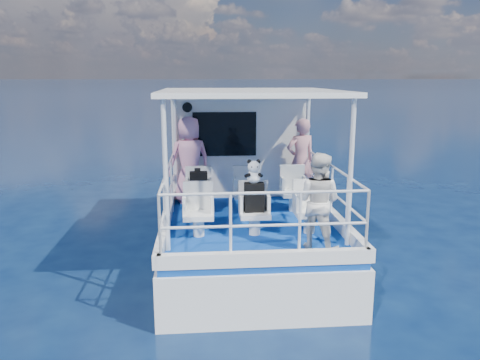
# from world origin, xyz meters

# --- Properties ---
(ground) EXTENTS (2000.00, 2000.00, 0.00)m
(ground) POSITION_xyz_m (0.00, 0.00, 0.00)
(ground) COLOR #08193D
(ground) RESTS_ON ground
(hull) EXTENTS (3.00, 7.00, 1.60)m
(hull) POSITION_xyz_m (0.00, 1.00, 0.00)
(hull) COLOR white
(hull) RESTS_ON ground
(deck) EXTENTS (2.90, 6.90, 0.10)m
(deck) POSITION_xyz_m (0.00, 1.00, 0.85)
(deck) COLOR navy
(deck) RESTS_ON hull
(cabin) EXTENTS (2.85, 2.00, 2.20)m
(cabin) POSITION_xyz_m (0.00, 2.30, 2.00)
(cabin) COLOR white
(cabin) RESTS_ON deck
(canopy) EXTENTS (3.00, 3.20, 0.08)m
(canopy) POSITION_xyz_m (0.00, -0.20, 3.14)
(canopy) COLOR white
(canopy) RESTS_ON cabin
(canopy_posts) EXTENTS (2.77, 2.97, 2.20)m
(canopy_posts) POSITION_xyz_m (0.00, -0.25, 2.00)
(canopy_posts) COLOR white
(canopy_posts) RESTS_ON deck
(railings) EXTENTS (2.84, 3.59, 1.00)m
(railings) POSITION_xyz_m (0.00, -0.58, 1.40)
(railings) COLOR white
(railings) RESTS_ON deck
(seat_port_fwd) EXTENTS (0.48, 0.46, 0.38)m
(seat_port_fwd) POSITION_xyz_m (-0.90, 0.20, 1.09)
(seat_port_fwd) COLOR silver
(seat_port_fwd) RESTS_ON deck
(seat_center_fwd) EXTENTS (0.48, 0.46, 0.38)m
(seat_center_fwd) POSITION_xyz_m (0.00, 0.20, 1.09)
(seat_center_fwd) COLOR silver
(seat_center_fwd) RESTS_ON deck
(seat_stbd_fwd) EXTENTS (0.48, 0.46, 0.38)m
(seat_stbd_fwd) POSITION_xyz_m (0.90, 0.20, 1.09)
(seat_stbd_fwd) COLOR silver
(seat_stbd_fwd) RESTS_ON deck
(seat_port_aft) EXTENTS (0.48, 0.46, 0.38)m
(seat_port_aft) POSITION_xyz_m (-0.90, -1.10, 1.09)
(seat_port_aft) COLOR silver
(seat_port_aft) RESTS_ON deck
(seat_center_aft) EXTENTS (0.48, 0.46, 0.38)m
(seat_center_aft) POSITION_xyz_m (0.00, -1.10, 1.09)
(seat_center_aft) COLOR silver
(seat_center_aft) RESTS_ON deck
(seat_stbd_aft) EXTENTS (0.48, 0.46, 0.38)m
(seat_stbd_aft) POSITION_xyz_m (0.90, -1.10, 1.09)
(seat_stbd_aft) COLOR silver
(seat_stbd_aft) RESTS_ON deck
(passenger_port_fwd) EXTENTS (0.77, 0.65, 1.74)m
(passenger_port_fwd) POSITION_xyz_m (-1.08, 1.04, 1.77)
(passenger_port_fwd) COLOR pink
(passenger_port_fwd) RESTS_ON deck
(passenger_stbd_fwd) EXTENTS (0.69, 0.54, 1.69)m
(passenger_stbd_fwd) POSITION_xyz_m (1.18, 0.96, 1.74)
(passenger_stbd_fwd) COLOR pink
(passenger_stbd_fwd) RESTS_ON deck
(passenger_stbd_aft) EXTENTS (0.88, 0.83, 1.44)m
(passenger_stbd_aft) POSITION_xyz_m (0.85, -1.80, 1.62)
(passenger_stbd_aft) COLOR white
(passenger_stbd_aft) RESTS_ON deck
(backpack_port) EXTENTS (0.32, 0.18, 0.42)m
(backpack_port) POSITION_xyz_m (-0.89, 0.11, 1.49)
(backpack_port) COLOR black
(backpack_port) RESTS_ON seat_port_fwd
(backpack_center) EXTENTS (0.31, 0.18, 0.47)m
(backpack_center) POSITION_xyz_m (-0.01, -1.09, 1.51)
(backpack_center) COLOR black
(backpack_center) RESTS_ON seat_center_aft
(compact_camera) EXTENTS (0.11, 0.07, 0.07)m
(compact_camera) POSITION_xyz_m (-0.91, 0.13, 1.74)
(compact_camera) COLOR black
(compact_camera) RESTS_ON backpack_port
(panda) EXTENTS (0.25, 0.20, 0.38)m
(panda) POSITION_xyz_m (-0.02, -1.09, 1.94)
(panda) COLOR white
(panda) RESTS_ON backpack_center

